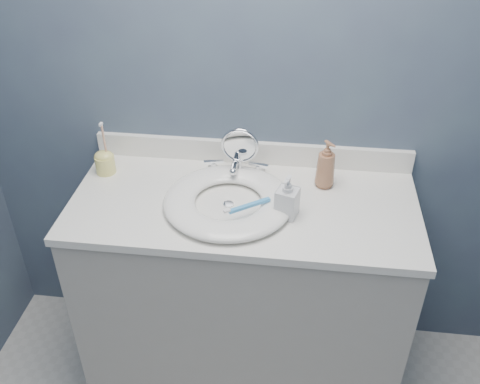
% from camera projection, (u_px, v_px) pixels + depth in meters
% --- Properties ---
extents(back_wall, '(2.20, 0.02, 2.40)m').
position_uv_depth(back_wall, '(253.00, 85.00, 1.92)').
color(back_wall, '#414A61').
rests_on(back_wall, ground).
extents(vanity_cabinet, '(1.20, 0.55, 0.85)m').
position_uv_depth(vanity_cabinet, '(243.00, 293.00, 2.14)').
color(vanity_cabinet, '#B3ADA3').
rests_on(vanity_cabinet, ground).
extents(countertop, '(1.22, 0.57, 0.03)m').
position_uv_depth(countertop, '(244.00, 205.00, 1.88)').
color(countertop, white).
rests_on(countertop, vanity_cabinet).
extents(backsplash, '(1.22, 0.02, 0.09)m').
position_uv_depth(backsplash, '(252.00, 152.00, 2.06)').
color(backsplash, white).
rests_on(backsplash, countertop).
extents(basin, '(0.45, 0.45, 0.04)m').
position_uv_depth(basin, '(228.00, 201.00, 1.84)').
color(basin, white).
rests_on(basin, countertop).
extents(drain, '(0.04, 0.04, 0.01)m').
position_uv_depth(drain, '(228.00, 204.00, 1.85)').
color(drain, silver).
rests_on(drain, countertop).
extents(faucet, '(0.25, 0.13, 0.07)m').
position_uv_depth(faucet, '(236.00, 169.00, 2.00)').
color(faucet, silver).
rests_on(faucet, countertop).
extents(makeup_mirror, '(0.14, 0.08, 0.21)m').
position_uv_depth(makeup_mirror, '(240.00, 151.00, 1.94)').
color(makeup_mirror, silver).
rests_on(makeup_mirror, countertop).
extents(soap_bottle_amber, '(0.10, 0.10, 0.18)m').
position_uv_depth(soap_bottle_amber, '(326.00, 164.00, 1.90)').
color(soap_bottle_amber, '#986445').
rests_on(soap_bottle_amber, countertop).
extents(soap_bottle_clear, '(0.09, 0.09, 0.15)m').
position_uv_depth(soap_bottle_clear, '(287.00, 197.00, 1.76)').
color(soap_bottle_clear, silver).
rests_on(soap_bottle_clear, countertop).
extents(toothbrush_holder, '(0.07, 0.07, 0.21)m').
position_uv_depth(toothbrush_holder, '(105.00, 161.00, 2.00)').
color(toothbrush_holder, '#EAE075').
rests_on(toothbrush_holder, countertop).
extents(toothbrush_lying, '(0.15, 0.11, 0.02)m').
position_uv_depth(toothbrush_lying, '(248.00, 206.00, 1.78)').
color(toothbrush_lying, '#3B92D1').
rests_on(toothbrush_lying, basin).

